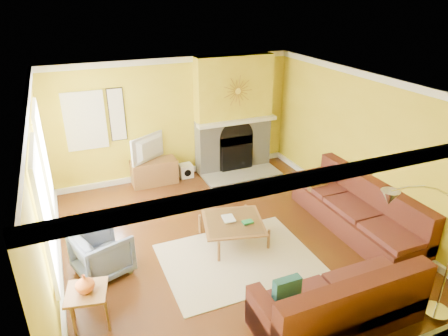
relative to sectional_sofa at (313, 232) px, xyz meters
name	(u,v)px	position (x,y,z in m)	size (l,w,h in m)	color
floor	(227,241)	(-1.11, 0.91, -0.46)	(5.50, 6.00, 0.02)	#5F3114
ceiling	(228,86)	(-1.11, 0.91, 2.26)	(5.50, 6.00, 0.02)	white
wall_back	(175,119)	(-1.11, 3.92, 0.90)	(5.50, 0.02, 2.70)	yellow
wall_front	(350,289)	(-1.11, -2.10, 0.90)	(5.50, 0.02, 2.70)	yellow
wall_left	(42,203)	(-3.87, 0.91, 0.90)	(0.02, 6.00, 2.70)	yellow
wall_right	(364,146)	(1.65, 0.91, 0.90)	(0.02, 6.00, 2.70)	yellow
baseboard	(227,238)	(-1.11, 0.91, -0.39)	(5.50, 6.00, 0.12)	white
crown_molding	(228,91)	(-1.11, 0.91, 2.19)	(5.50, 6.00, 0.12)	white
window_left_near	(43,158)	(-3.83, 2.21, 1.05)	(0.06, 1.22, 1.72)	white
window_left_far	(43,214)	(-3.83, 0.31, 1.05)	(0.06, 1.22, 1.72)	white
window_back	(85,121)	(-3.01, 3.87, 1.10)	(0.82, 0.06, 1.22)	white
wall_art	(117,115)	(-2.36, 3.88, 1.15)	(0.34, 0.04, 1.14)	white
fireplace	(233,115)	(0.24, 3.71, 0.90)	(1.80, 0.40, 2.70)	#9D9A94
mantel	(238,122)	(0.24, 3.47, 0.80)	(1.92, 0.22, 0.08)	white
hearth	(242,175)	(0.24, 3.16, -0.42)	(1.80, 0.70, 0.06)	#9D9A94
sunburst	(238,91)	(0.24, 3.48, 1.50)	(0.70, 0.04, 0.70)	olive
rug	(238,259)	(-1.16, 0.36, -0.44)	(2.40, 1.80, 0.02)	beige
sectional_sofa	(313,232)	(0.00, 0.00, 0.00)	(3.27, 3.59, 0.90)	#52221A
coffee_table	(233,231)	(-1.02, 0.87, -0.25)	(1.00, 1.00, 0.40)	white
media_console	(154,172)	(-1.73, 3.62, -0.17)	(1.00, 0.45, 0.55)	brown
tv	(152,148)	(-1.73, 3.62, 0.39)	(1.02, 0.13, 0.59)	black
subwoofer	(186,171)	(-0.98, 3.68, -0.30)	(0.30, 0.30, 0.30)	white
armchair	(102,253)	(-3.20, 0.89, -0.10)	(0.76, 0.78, 0.71)	slate
side_table	(89,308)	(-3.50, -0.15, -0.17)	(0.50, 0.50, 0.55)	brown
vase	(85,283)	(-3.50, -0.15, 0.22)	(0.24, 0.24, 0.25)	orange
book	(223,219)	(-1.17, 0.97, -0.04)	(0.20, 0.27, 0.03)	white
arc_lamp	(419,260)	(0.24, -1.76, 0.61)	(1.35, 0.36, 2.12)	silver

